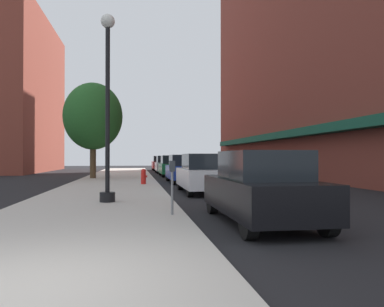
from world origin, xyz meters
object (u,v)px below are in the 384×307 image
at_px(car_black, 261,188).
at_px(car_silver, 165,165).
at_px(lamppost, 108,104).
at_px(car_red, 160,163).
at_px(parking_meter_near, 172,181).
at_px(car_white, 203,174).
at_px(car_blue, 183,169).
at_px(fire_hydrant, 143,176).
at_px(car_green, 171,166).
at_px(tree_near, 93,117).

bearing_deg(car_black, car_silver, 90.70).
distance_m(lamppost, car_silver, 23.97).
bearing_deg(car_red, parking_meter_near, -95.09).
bearing_deg(car_silver, lamppost, -99.59).
relative_size(car_white, car_blue, 1.00).
bearing_deg(car_white, car_red, 89.81).
xyz_separation_m(fire_hydrant, car_white, (2.42, -4.00, 0.29)).
bearing_deg(lamppost, car_red, 83.13).
relative_size(car_blue, car_green, 1.00).
xyz_separation_m(car_silver, car_red, (0.00, 7.16, 0.00)).
distance_m(fire_hydrant, car_red, 23.27).
bearing_deg(car_white, car_silver, 89.81).
bearing_deg(lamppost, parking_meter_near, -58.60).
xyz_separation_m(parking_meter_near, car_red, (1.95, 33.59, -0.14)).
distance_m(lamppost, fire_hydrant, 8.14).
distance_m(lamppost, car_white, 5.68).
xyz_separation_m(car_blue, car_green, (0.00, 7.37, 0.00)).
distance_m(car_white, car_blue, 6.40).
height_order(parking_meter_near, car_red, car_red).
relative_size(lamppost, car_red, 1.37).
distance_m(fire_hydrant, parking_meter_near, 10.47).
xyz_separation_m(lamppost, car_blue, (3.70, 9.98, -2.39)).
distance_m(parking_meter_near, car_silver, 26.51).
relative_size(car_green, car_silver, 1.00).
bearing_deg(lamppost, tree_near, 98.11).
bearing_deg(lamppost, car_black, -45.07).
relative_size(tree_near, car_white, 1.49).
relative_size(car_silver, car_red, 1.00).
bearing_deg(parking_meter_near, car_silver, 85.78).
relative_size(lamppost, car_silver, 1.37).
xyz_separation_m(parking_meter_near, car_white, (1.95, 6.45, -0.14)).
bearing_deg(car_black, car_red, 90.70).
distance_m(car_white, car_green, 13.77).
height_order(fire_hydrant, tree_near, tree_near).
relative_size(fire_hydrant, tree_near, 0.12).
xyz_separation_m(car_green, car_red, (0.00, 13.37, 0.00)).
xyz_separation_m(lamppost, car_green, (3.70, 17.35, -2.39)).
distance_m(car_black, car_white, 7.29).
height_order(fire_hydrant, car_green, car_green).
height_order(car_white, car_blue, same).
height_order(fire_hydrant, car_blue, car_blue).
relative_size(lamppost, fire_hydrant, 7.47).
relative_size(car_black, car_silver, 1.00).
height_order(lamppost, tree_near, tree_near).
xyz_separation_m(fire_hydrant, car_green, (2.42, 9.77, 0.29)).
xyz_separation_m(fire_hydrant, car_silver, (2.42, 15.98, 0.29)).
height_order(parking_meter_near, car_blue, car_blue).
bearing_deg(lamppost, car_silver, 81.07).
distance_m(lamppost, car_red, 31.03).
height_order(fire_hydrant, car_silver, car_silver).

